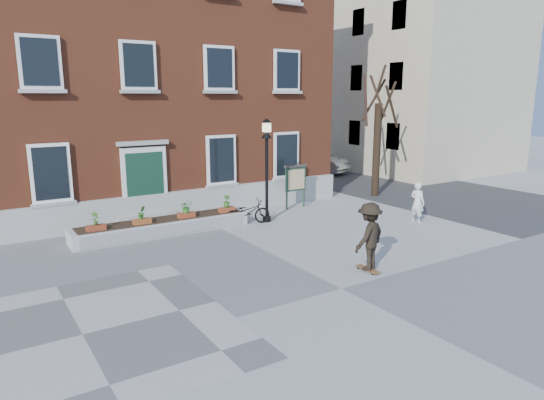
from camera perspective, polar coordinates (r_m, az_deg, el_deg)
ground at (r=12.49m, az=8.15°, el=-10.30°), size 100.00×100.00×0.00m
checker_patch at (r=10.89m, az=-21.40°, el=-14.55°), size 6.00×6.00×0.01m
bicycle at (r=18.20m, az=-2.91°, el=-1.45°), size 1.85×0.94×0.93m
parked_car at (r=30.64m, az=4.93°, el=4.63°), size 2.88×4.79×1.49m
bystander at (r=19.16m, az=16.73°, el=-0.28°), size 0.46×0.63×1.57m
brick_building at (r=23.38m, az=-19.42°, el=15.32°), size 18.40×10.85×12.60m
planter_assembly at (r=17.40m, az=-12.67°, el=-2.92°), size 6.20×1.12×1.15m
bare_tree at (r=23.64m, az=12.28°, el=7.15°), size 1.83×1.83×6.16m
side_street at (r=38.36m, az=9.62°, el=15.41°), size 15.20×36.00×14.50m
lamp_post at (r=18.23m, az=-0.63°, el=5.22°), size 0.40×0.40×3.93m
notice_board at (r=20.74m, az=2.79°, el=2.49°), size 1.10×0.16×1.87m
skateboarder at (r=13.48m, az=11.36°, el=-4.20°), size 1.35×1.02×1.94m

